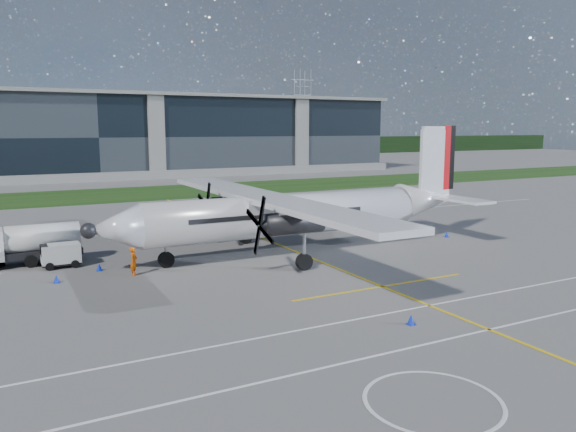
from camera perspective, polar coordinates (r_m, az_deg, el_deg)
ground at (r=73.92m, az=-14.59°, el=1.53°), size 400.00×400.00×0.00m
grass_strip at (r=81.68m, az=-15.89°, el=2.17°), size 400.00×18.00×0.04m
terminal_building at (r=112.69m, az=-19.50°, el=7.59°), size 120.00×20.00×15.00m
tree_line at (r=172.36m, az=-22.39°, el=6.22°), size 400.00×6.00×6.00m
pylon_east at (r=208.06m, az=1.47°, el=10.54°), size 9.00×4.60×30.00m
yellow_taxiway_centerline at (r=46.77m, az=-2.40°, el=-2.35°), size 0.20×70.00×0.01m
white_lane_line at (r=25.79m, az=15.15°, el=-12.17°), size 90.00×0.15×0.01m
turboprop_aircraft at (r=41.11m, az=1.10°, el=2.68°), size 30.05×31.16×9.35m
fuel_tanker_truck at (r=41.79m, az=-25.69°, el=-2.72°), size 7.21×2.34×2.70m
baggage_tug at (r=40.26m, az=-22.07°, el=-3.74°), size 2.60×1.56×1.56m
ground_crew_person at (r=36.46m, az=-15.41°, el=-4.26°), size 0.96×1.03×2.07m
safety_cone_fwd at (r=36.42m, az=-22.46°, el=-5.91°), size 0.36×0.36×0.50m
safety_cone_tail at (r=49.39m, az=15.82°, el=-1.79°), size 0.36×0.36×0.50m
safety_cone_portwing at (r=27.42m, az=12.39°, el=-10.23°), size 0.36×0.36×0.50m
safety_cone_nose_stbd at (r=38.46m, az=-18.63°, el=-4.93°), size 0.36×0.36×0.50m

